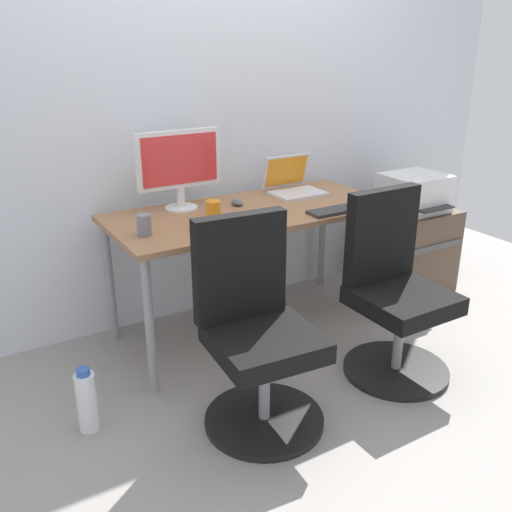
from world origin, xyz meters
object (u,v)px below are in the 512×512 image
water_bottle_on_floor (87,401)px  open_laptop (293,184)px  desktop_monitor (179,164)px  office_chair_left (256,334)px  side_cabinet (408,250)px  printer (414,193)px  coffee_mug (213,209)px  office_chair_right (394,294)px

water_bottle_on_floor → open_laptop: bearing=22.3°
desktop_monitor → water_bottle_on_floor: bearing=-139.8°
office_chair_left → desktop_monitor: bearing=85.1°
side_cabinet → desktop_monitor: bearing=170.5°
office_chair_left → printer: 1.77m
side_cabinet → printer: (0.00, -0.00, 0.40)m
desktop_monitor → side_cabinet: bearing=-9.5°
desktop_monitor → open_laptop: desktop_monitor is taller
desktop_monitor → coffee_mug: bearing=-72.2°
desktop_monitor → office_chair_right: bearing=-52.4°
office_chair_left → printer: size_ratio=2.35×
desktop_monitor → coffee_mug: (0.08, -0.24, -0.20)m
office_chair_right → printer: bearing=40.5°
side_cabinet → printer: printer is taller
printer → coffee_mug: (-1.45, 0.02, 0.11)m
side_cabinet → open_laptop: bearing=165.0°
water_bottle_on_floor → coffee_mug: size_ratio=3.37×
office_chair_right → desktop_monitor: desktop_monitor is taller
office_chair_left → desktop_monitor: (0.08, 0.95, 0.57)m
office_chair_left → open_laptop: (0.80, 0.91, 0.37)m
desktop_monitor → open_laptop: (0.72, -0.04, -0.20)m
office_chair_right → open_laptop: (-0.01, 0.91, 0.37)m
printer → side_cabinet: bearing=90.0°
side_cabinet → coffee_mug: 1.54m
water_bottle_on_floor → coffee_mug: (0.84, 0.41, 0.64)m
side_cabinet → water_bottle_on_floor: size_ratio=1.82×
water_bottle_on_floor → side_cabinet: bearing=9.7°
water_bottle_on_floor → open_laptop: open_laptop is taller
open_laptop → coffee_mug: bearing=-162.6°
desktop_monitor → printer: bearing=-9.5°
side_cabinet → printer: size_ratio=1.41×
water_bottle_on_floor → office_chair_right: bearing=-11.2°
printer → water_bottle_on_floor: size_ratio=1.29×
office_chair_right → desktop_monitor: size_ratio=1.96×
office_chair_right → side_cabinet: bearing=40.6°
side_cabinet → coffee_mug: (-1.45, 0.02, 0.50)m
side_cabinet → open_laptop: 0.98m
water_bottle_on_floor → coffee_mug: coffee_mug is taller
printer → coffee_mug: coffee_mug is taller
office_chair_right → printer: 1.09m
office_chair_left → open_laptop: 1.27m
office_chair_right → coffee_mug: bearing=132.7°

